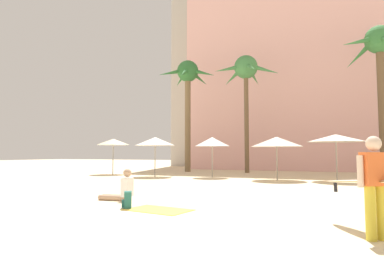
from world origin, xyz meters
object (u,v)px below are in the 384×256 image
Objects in this scene: beach_towel at (158,210)px; palm_tree_center at (380,55)px; cafe_umbrella_4 at (336,138)px; person_far_right at (122,190)px; palm_tree_left at (246,74)px; person_far_left at (374,182)px; cafe_umbrella_0 at (155,141)px; cafe_umbrella_2 at (113,142)px; palm_tree_far_left at (188,82)px; backpack at (127,200)px; cafe_umbrella_5 at (212,142)px; cafe_umbrella_7 at (277,142)px.

palm_tree_center is at bearing 68.93° from beach_towel.
palm_tree_center is 8.24m from cafe_umbrella_4.
cafe_umbrella_4 reaches higher than person_far_right.
palm_tree_center is (8.60, 0.09, 0.44)m from palm_tree_left.
cafe_umbrella_4 is at bearing 151.11° from person_far_left.
cafe_umbrella_4 is (9.97, 0.67, 0.04)m from cafe_umbrella_0.
palm_tree_center is 9.46× the size of person_far_right.
palm_tree_center is at bearing 17.81° from cafe_umbrella_2.
palm_tree_far_left reaches higher than cafe_umbrella_4.
cafe_umbrella_2 is 0.84× the size of cafe_umbrella_4.
person_far_left reaches higher than backpack.
cafe_umbrella_4 reaches higher than beach_towel.
palm_tree_far_left is 18.73m from backpack.
cafe_umbrella_4 is at bearing -115.10° from palm_tree_center.
person_far_right is (0.94, -10.24, -1.73)m from cafe_umbrella_5.
palm_tree_center is 3.38× the size of cafe_umbrella_4.
palm_tree_left is at bearing -119.54° from backpack.
cafe_umbrella_7 reaches higher than person_far_left.
cafe_umbrella_7 is at bearing -4.38° from cafe_umbrella_2.
palm_tree_left is at bearing 137.38° from cafe_umbrella_4.
cafe_umbrella_4 is at bearing -126.88° from person_far_right.
palm_tree_far_left is 18.98m from beach_towel.
person_far_left is (10.70, -11.59, -1.20)m from cafe_umbrella_0.
backpack is (5.29, -10.65, -1.90)m from cafe_umbrella_0.
palm_tree_far_left is 3.62× the size of cafe_umbrella_2.
backpack is at bearing -113.35° from palm_tree_center.
cafe_umbrella_5 reaches higher than backpack.
person_far_right is at bearing 149.49° from beach_towel.
palm_tree_left is at bearing 57.09° from cafe_umbrella_0.
palm_tree_left is at bearing -179.40° from palm_tree_center.
cafe_umbrella_4 is (-2.62, -5.59, -5.46)m from palm_tree_center.
beach_towel is 4.79m from person_far_left.
cafe_umbrella_5 is 3.83m from cafe_umbrella_7.
palm_tree_center reaches higher than cafe_umbrella_4.
cafe_umbrella_4 is 6.63m from cafe_umbrella_5.
palm_tree_far_left is 7.52m from cafe_umbrella_2.
palm_tree_left is at bearing 3.96° from palm_tree_far_left.
person_far_left is at bearing -73.11° from cafe_umbrella_7.
cafe_umbrella_7 is 2.67× the size of person_far_right.
cafe_umbrella_0 is 10.55m from person_far_right.
cafe_umbrella_7 is 1.73× the size of beach_towel.
palm_tree_left is 20.25× the size of backpack.
person_far_left is at bearing 154.10° from person_far_right.
beach_towel is (2.77, -11.32, -2.04)m from cafe_umbrella_5.
cafe_umbrella_7 is at bearing -131.85° from palm_tree_center.
cafe_umbrella_2 is at bearing -163.32° from person_far_left.
cafe_umbrella_2 is 7.12m from cafe_umbrella_5.
cafe_umbrella_2 reaches higher than cafe_umbrella_4.
beach_towel is at bearing -95.42° from cafe_umbrella_7.
cafe_umbrella_4 reaches higher than cafe_umbrella_5.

